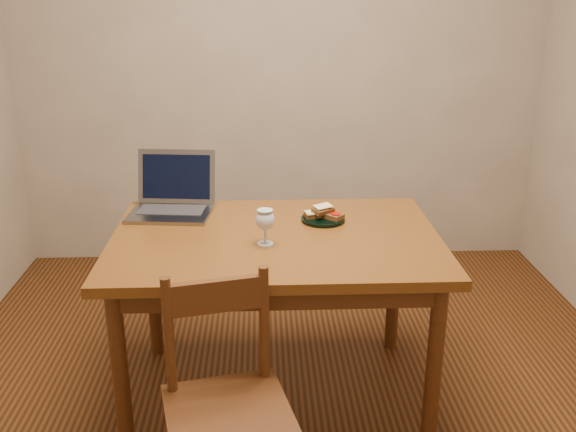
{
  "coord_description": "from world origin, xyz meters",
  "views": [
    {
      "loc": [
        -0.12,
        -2.32,
        1.67
      ],
      "look_at": [
        -0.01,
        0.11,
        0.8
      ],
      "focal_mm": 40.0,
      "sensor_mm": 36.0,
      "label": 1
    }
  ],
  "objects_px": {
    "chair": "(226,395)",
    "plate": "(323,219)",
    "table": "(276,255)",
    "laptop": "(173,196)",
    "milk_glass": "(265,227)"
  },
  "relations": [
    {
      "from": "plate",
      "to": "laptop",
      "type": "distance_m",
      "value": 0.67
    },
    {
      "from": "chair",
      "to": "milk_glass",
      "type": "xyz_separation_m",
      "value": [
        0.13,
        0.55,
        0.36
      ]
    },
    {
      "from": "table",
      "to": "chair",
      "type": "relative_size",
      "value": 2.82
    },
    {
      "from": "plate",
      "to": "milk_glass",
      "type": "height_order",
      "value": "milk_glass"
    },
    {
      "from": "plate",
      "to": "laptop",
      "type": "xyz_separation_m",
      "value": [
        -0.65,
        0.17,
        0.06
      ]
    },
    {
      "from": "chair",
      "to": "plate",
      "type": "height_order",
      "value": "chair"
    },
    {
      "from": "plate",
      "to": "milk_glass",
      "type": "relative_size",
      "value": 1.3
    },
    {
      "from": "chair",
      "to": "table",
      "type": "bearing_deg",
      "value": 61.65
    },
    {
      "from": "laptop",
      "to": "milk_glass",
      "type": "bearing_deg",
      "value": -40.03
    },
    {
      "from": "chair",
      "to": "plate",
      "type": "bearing_deg",
      "value": 51.56
    },
    {
      "from": "milk_glass",
      "to": "laptop",
      "type": "bearing_deg",
      "value": 133.87
    },
    {
      "from": "chair",
      "to": "milk_glass",
      "type": "height_order",
      "value": "milk_glass"
    },
    {
      "from": "table",
      "to": "milk_glass",
      "type": "xyz_separation_m",
      "value": [
        -0.04,
        -0.09,
        0.16
      ]
    },
    {
      "from": "plate",
      "to": "laptop",
      "type": "height_order",
      "value": "laptop"
    },
    {
      "from": "table",
      "to": "laptop",
      "type": "relative_size",
      "value": 3.45
    }
  ]
}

